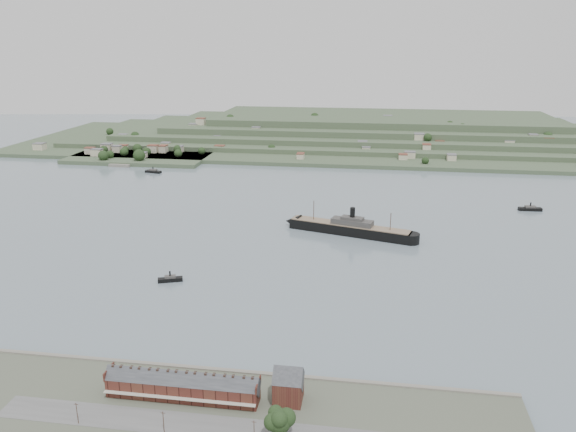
# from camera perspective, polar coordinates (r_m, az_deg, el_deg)

# --- Properties ---
(ground) EXTENTS (1400.00, 1400.00, 0.00)m
(ground) POSITION_cam_1_polar(r_m,az_deg,el_deg) (359.07, -0.38, -2.88)
(ground) COLOR slate
(ground) RESTS_ON ground
(terrace_row) EXTENTS (55.60, 9.80, 11.07)m
(terrace_row) POSITION_cam_1_polar(r_m,az_deg,el_deg) (211.76, -10.66, -16.61)
(terrace_row) COLOR #4D211B
(terrace_row) RESTS_ON ground
(gabled_building) EXTENTS (10.40, 10.18, 14.09)m
(gabled_building) POSITION_cam_1_polar(r_m,az_deg,el_deg) (206.27, 0.04, -16.83)
(gabled_building) COLOR #4D211B
(gabled_building) RESTS_ON ground
(far_peninsula) EXTENTS (760.00, 309.00, 30.00)m
(far_peninsula) POSITION_cam_1_polar(r_m,az_deg,el_deg) (734.92, 6.66, 8.43)
(far_peninsula) COLOR #364B32
(far_peninsula) RESTS_ON ground
(steamship) EXTENTS (92.40, 35.51, 22.66)m
(steamship) POSITION_cam_1_polar(r_m,az_deg,el_deg) (379.02, 5.93, -1.21)
(steamship) COLOR black
(steamship) RESTS_ON ground
(tugboat) EXTENTS (13.60, 7.81, 5.94)m
(tugboat) POSITION_cam_1_polar(r_m,az_deg,el_deg) (311.05, -11.87, -6.28)
(tugboat) COLOR black
(tugboat) RESTS_ON ground
(ferry_west) EXTENTS (17.12, 7.71, 6.20)m
(ferry_west) POSITION_cam_1_polar(r_m,az_deg,el_deg) (570.67, -13.54, 4.44)
(ferry_west) COLOR black
(ferry_west) RESTS_ON ground
(ferry_east) EXTENTS (17.47, 5.88, 6.45)m
(ferry_east) POSITION_cam_1_polar(r_m,az_deg,el_deg) (468.03, 23.38, 0.70)
(ferry_east) COLOR black
(ferry_east) RESTS_ON ground
(fig_tree) EXTENTS (10.01, 8.67, 11.17)m
(fig_tree) POSITION_cam_1_polar(r_m,az_deg,el_deg) (189.82, -0.87, -20.03)
(fig_tree) COLOR #432C1E
(fig_tree) RESTS_ON ground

